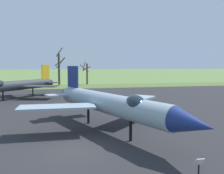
% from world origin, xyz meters
% --- Properties ---
extents(ground_plane, '(600.00, 600.00, 0.00)m').
position_xyz_m(ground_plane, '(0.00, 0.00, 0.00)').
color(ground_plane, '#607F42').
extents(asphalt_apron, '(103.03, 51.26, 0.05)m').
position_xyz_m(asphalt_apron, '(0.00, 15.38, 0.03)').
color(asphalt_apron, '#28282B').
rests_on(asphalt_apron, ground).
extents(grass_verge_strip, '(163.03, 12.00, 0.06)m').
position_xyz_m(grass_verge_strip, '(0.00, 47.01, 0.03)').
color(grass_verge_strip, '#556C34').
rests_on(grass_verge_strip, ground).
extents(jet_fighter_front_left, '(12.91, 17.18, 5.44)m').
position_xyz_m(jet_fighter_front_left, '(3.17, 3.29, 2.45)').
color(jet_fighter_front_left, '#8EA3B2').
rests_on(jet_fighter_front_left, ground).
extents(info_placard_front_left, '(0.47, 0.30, 0.93)m').
position_xyz_m(info_placard_front_left, '(5.90, -5.06, 0.57)').
color(info_placard_front_left, black).
rests_on(info_placard_front_left, ground).
extents(jet_fighter_front_right, '(12.75, 13.78, 5.60)m').
position_xyz_m(jet_fighter_front_right, '(-7.70, 25.78, 2.29)').
color(jet_fighter_front_right, '#33383D').
rests_on(jet_fighter_front_right, ground).
extents(bare_tree_left_of_center, '(3.01, 2.25, 10.47)m').
position_xyz_m(bare_tree_left_of_center, '(-0.95, 53.54, 4.90)').
color(bare_tree_left_of_center, '#42382D').
rests_on(bare_tree_left_of_center, ground).
extents(bare_tree_center, '(3.20, 3.40, 6.61)m').
position_xyz_m(bare_tree_center, '(6.62, 53.23, 3.46)').
color(bare_tree_center, brown).
rests_on(bare_tree_center, ground).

